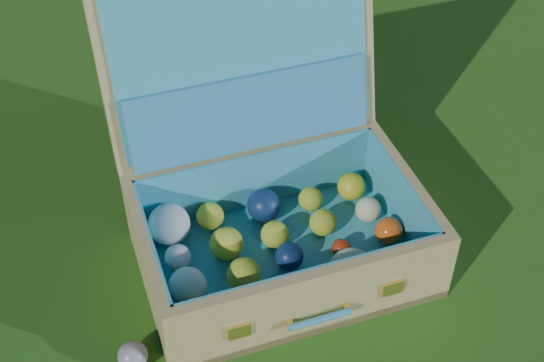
{
  "coord_description": "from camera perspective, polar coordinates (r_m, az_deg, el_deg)",
  "views": [
    {
      "loc": [
        -0.48,
        -1.13,
        1.33
      ],
      "look_at": [
        -0.13,
        0.06,
        0.19
      ],
      "focal_mm": 50.0,
      "sensor_mm": 36.0,
      "label": 1
    }
  ],
  "objects": [
    {
      "name": "suitcase",
      "position": [
        1.7,
        -0.44,
        -0.43
      ],
      "size": [
        0.66,
        0.61,
        0.6
      ],
      "rotation": [
        0.0,
        0.0,
        0.05
      ],
      "color": "tan",
      "rests_on": "ground"
    },
    {
      "name": "stray_ball",
      "position": [
        1.6,
        -10.44,
        -12.83
      ],
      "size": [
        0.06,
        0.06,
        0.06
      ],
      "primitive_type": "sphere",
      "color": "#3E5FA2",
      "rests_on": "ground"
    },
    {
      "name": "ground",
      "position": [
        1.81,
        4.67,
        -4.89
      ],
      "size": [
        60.0,
        60.0,
        0.0
      ],
      "primitive_type": "plane",
      "color": "#215114",
      "rests_on": "ground"
    }
  ]
}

